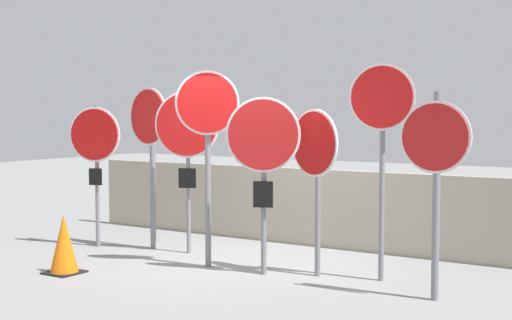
{
  "coord_description": "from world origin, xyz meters",
  "views": [
    {
      "loc": [
        5.13,
        -7.8,
        2.01
      ],
      "look_at": [
        0.16,
        0.0,
        1.42
      ],
      "focal_mm": 50.0,
      "sensor_mm": 36.0,
      "label": 1
    }
  ],
  "objects_px": {
    "stop_sign_2": "(187,134)",
    "stop_sign_4": "(263,149)",
    "stop_sign_6": "(382,120)",
    "stop_sign_7": "(435,159)",
    "traffic_cone_0": "(64,244)",
    "stop_sign_0": "(95,145)",
    "stop_sign_1": "(150,134)",
    "stop_sign_5": "(315,156)",
    "stop_sign_3": "(207,125)"
  },
  "relations": [
    {
      "from": "stop_sign_0",
      "to": "stop_sign_6",
      "type": "height_order",
      "value": "stop_sign_6"
    },
    {
      "from": "stop_sign_7",
      "to": "stop_sign_0",
      "type": "bearing_deg",
      "value": 175.87
    },
    {
      "from": "stop_sign_4",
      "to": "traffic_cone_0",
      "type": "distance_m",
      "value": 2.8
    },
    {
      "from": "stop_sign_0",
      "to": "stop_sign_6",
      "type": "xyz_separation_m",
      "value": [
        4.51,
        0.22,
        0.39
      ]
    },
    {
      "from": "stop_sign_2",
      "to": "stop_sign_0",
      "type": "bearing_deg",
      "value": 172.48
    },
    {
      "from": "stop_sign_1",
      "to": "stop_sign_2",
      "type": "relative_size",
      "value": 1.03
    },
    {
      "from": "stop_sign_0",
      "to": "stop_sign_7",
      "type": "height_order",
      "value": "stop_sign_7"
    },
    {
      "from": "stop_sign_1",
      "to": "stop_sign_2",
      "type": "bearing_deg",
      "value": 12.3
    },
    {
      "from": "stop_sign_2",
      "to": "stop_sign_5",
      "type": "relative_size",
      "value": 1.13
    },
    {
      "from": "stop_sign_1",
      "to": "stop_sign_3",
      "type": "distance_m",
      "value": 1.61
    },
    {
      "from": "stop_sign_0",
      "to": "stop_sign_4",
      "type": "bearing_deg",
      "value": -21.91
    },
    {
      "from": "stop_sign_1",
      "to": "stop_sign_7",
      "type": "distance_m",
      "value": 4.6
    },
    {
      "from": "stop_sign_4",
      "to": "stop_sign_5",
      "type": "bearing_deg",
      "value": 2.73
    },
    {
      "from": "stop_sign_2",
      "to": "stop_sign_4",
      "type": "height_order",
      "value": "stop_sign_2"
    },
    {
      "from": "stop_sign_7",
      "to": "traffic_cone_0",
      "type": "xyz_separation_m",
      "value": [
        -4.38,
        -1.2,
        -1.16
      ]
    },
    {
      "from": "stop_sign_0",
      "to": "stop_sign_4",
      "type": "distance_m",
      "value": 3.15
    },
    {
      "from": "stop_sign_3",
      "to": "stop_sign_1",
      "type": "bearing_deg",
      "value": 125.96
    },
    {
      "from": "traffic_cone_0",
      "to": "stop_sign_2",
      "type": "bearing_deg",
      "value": 74.02
    },
    {
      "from": "stop_sign_2",
      "to": "stop_sign_7",
      "type": "bearing_deg",
      "value": -29.78
    },
    {
      "from": "stop_sign_6",
      "to": "stop_sign_7",
      "type": "bearing_deg",
      "value": -43.26
    },
    {
      "from": "stop_sign_3",
      "to": "traffic_cone_0",
      "type": "bearing_deg",
      "value": -169.22
    },
    {
      "from": "stop_sign_5",
      "to": "stop_sign_6",
      "type": "distance_m",
      "value": 0.93
    },
    {
      "from": "stop_sign_0",
      "to": "traffic_cone_0",
      "type": "distance_m",
      "value": 2.15
    },
    {
      "from": "stop_sign_4",
      "to": "stop_sign_7",
      "type": "bearing_deg",
      "value": -25.38
    },
    {
      "from": "stop_sign_4",
      "to": "stop_sign_6",
      "type": "bearing_deg",
      "value": -4.52
    },
    {
      "from": "stop_sign_3",
      "to": "stop_sign_5",
      "type": "height_order",
      "value": "stop_sign_3"
    },
    {
      "from": "stop_sign_4",
      "to": "traffic_cone_0",
      "type": "height_order",
      "value": "stop_sign_4"
    },
    {
      "from": "stop_sign_1",
      "to": "stop_sign_5",
      "type": "bearing_deg",
      "value": 5.99
    },
    {
      "from": "stop_sign_0",
      "to": "stop_sign_5",
      "type": "xyz_separation_m",
      "value": [
        3.71,
        0.03,
        -0.05
      ]
    },
    {
      "from": "stop_sign_5",
      "to": "stop_sign_6",
      "type": "relative_size",
      "value": 0.79
    },
    {
      "from": "stop_sign_3",
      "to": "traffic_cone_0",
      "type": "height_order",
      "value": "stop_sign_3"
    },
    {
      "from": "stop_sign_0",
      "to": "stop_sign_6",
      "type": "relative_size",
      "value": 0.82
    },
    {
      "from": "stop_sign_1",
      "to": "stop_sign_3",
      "type": "height_order",
      "value": "stop_sign_3"
    },
    {
      "from": "stop_sign_0",
      "to": "stop_sign_5",
      "type": "bearing_deg",
      "value": -16.79
    },
    {
      "from": "stop_sign_6",
      "to": "stop_sign_0",
      "type": "bearing_deg",
      "value": 172.29
    },
    {
      "from": "stop_sign_1",
      "to": "stop_sign_7",
      "type": "xyz_separation_m",
      "value": [
        4.55,
        -0.65,
        -0.18
      ]
    },
    {
      "from": "stop_sign_2",
      "to": "stop_sign_5",
      "type": "bearing_deg",
      "value": -27.99
    },
    {
      "from": "stop_sign_0",
      "to": "stop_sign_4",
      "type": "relative_size",
      "value": 0.96
    },
    {
      "from": "stop_sign_5",
      "to": "traffic_cone_0",
      "type": "xyz_separation_m",
      "value": [
        -2.76,
        -1.54,
        -1.13
      ]
    },
    {
      "from": "stop_sign_2",
      "to": "traffic_cone_0",
      "type": "xyz_separation_m",
      "value": [
        -0.53,
        -1.85,
        -1.35
      ]
    },
    {
      "from": "stop_sign_2",
      "to": "stop_sign_6",
      "type": "bearing_deg",
      "value": -22.34
    },
    {
      "from": "stop_sign_2",
      "to": "stop_sign_4",
      "type": "relative_size",
      "value": 1.05
    },
    {
      "from": "stop_sign_3",
      "to": "stop_sign_0",
      "type": "bearing_deg",
      "value": 140.96
    },
    {
      "from": "stop_sign_0",
      "to": "stop_sign_7",
      "type": "relative_size",
      "value": 0.95
    },
    {
      "from": "stop_sign_7",
      "to": "stop_sign_1",
      "type": "bearing_deg",
      "value": 171.18
    },
    {
      "from": "stop_sign_0",
      "to": "stop_sign_1",
      "type": "xyz_separation_m",
      "value": [
        0.79,
        0.33,
        0.16
      ]
    },
    {
      "from": "stop_sign_4",
      "to": "traffic_cone_0",
      "type": "relative_size",
      "value": 2.96
    },
    {
      "from": "stop_sign_6",
      "to": "traffic_cone_0",
      "type": "bearing_deg",
      "value": -164.45
    },
    {
      "from": "stop_sign_3",
      "to": "stop_sign_4",
      "type": "height_order",
      "value": "stop_sign_3"
    },
    {
      "from": "stop_sign_4",
      "to": "stop_sign_7",
      "type": "distance_m",
      "value": 2.2
    }
  ]
}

